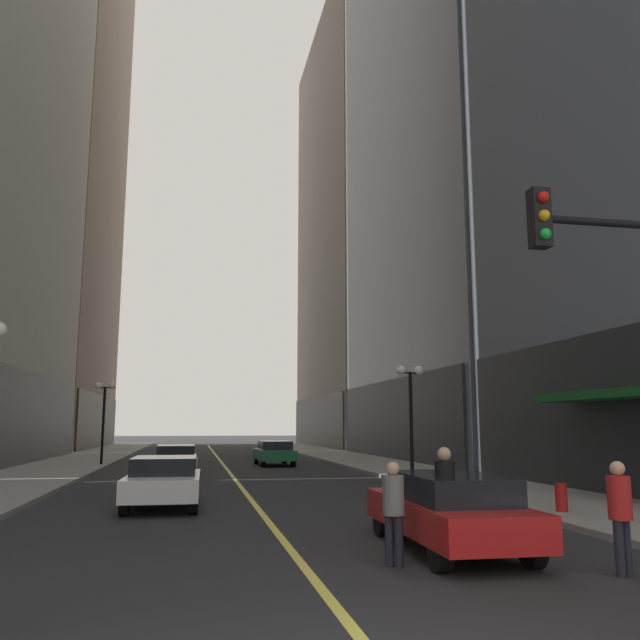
% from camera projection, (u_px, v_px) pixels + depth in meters
% --- Properties ---
extents(ground_plane, '(200.00, 200.00, 0.00)m').
position_uv_depth(ground_plane, '(221.00, 462.00, 38.78)').
color(ground_plane, '#262628').
extents(sidewalk_left, '(4.50, 78.00, 0.15)m').
position_uv_depth(sidewalk_left, '(76.00, 462.00, 37.24)').
color(sidewalk_left, gray).
rests_on(sidewalk_left, ground).
extents(sidewalk_right, '(4.50, 78.00, 0.15)m').
position_uv_depth(sidewalk_right, '(356.00, 459.00, 40.34)').
color(sidewalk_right, gray).
rests_on(sidewalk_right, ground).
extents(lane_centre_stripe, '(0.16, 70.00, 0.01)m').
position_uv_depth(lane_centre_stripe, '(221.00, 462.00, 38.78)').
color(lane_centre_stripe, '#E5D64C').
rests_on(lane_centre_stripe, ground).
extents(building_left_far, '(12.70, 26.00, 84.95)m').
position_uv_depth(building_left_far, '(56.00, 28.00, 66.63)').
color(building_left_far, gray).
rests_on(building_left_far, ground).
extents(building_right_far, '(12.67, 26.00, 45.78)m').
position_uv_depth(building_right_far, '(374.00, 231.00, 69.80)').
color(building_right_far, '#A8A399').
rests_on(building_right_far, ground).
extents(storefront_awning_right, '(1.60, 5.99, 3.12)m').
position_uv_depth(storefront_awning_right, '(614.00, 395.00, 18.04)').
color(storefront_awning_right, '#144C1E').
rests_on(storefront_awning_right, ground).
extents(car_red, '(1.81, 4.74, 1.32)m').
position_uv_depth(car_red, '(448.00, 509.00, 11.44)').
color(car_red, '#B21919').
rests_on(car_red, ground).
extents(car_white, '(1.96, 4.16, 1.32)m').
position_uv_depth(car_white, '(164.00, 480.00, 17.40)').
color(car_white, silver).
rests_on(car_white, ground).
extents(car_silver, '(1.79, 4.63, 1.32)m').
position_uv_depth(car_silver, '(176.00, 459.00, 27.87)').
color(car_silver, '#B7B7BC').
rests_on(car_silver, ground).
extents(car_green, '(1.94, 4.20, 1.32)m').
position_uv_depth(car_green, '(274.00, 452.00, 35.55)').
color(car_green, '#196038').
rests_on(car_green, ground).
extents(pedestrian_in_red_jacket, '(0.43, 0.43, 1.64)m').
position_uv_depth(pedestrian_in_red_jacket, '(620.00, 509.00, 9.58)').
color(pedestrian_in_red_jacket, black).
rests_on(pedestrian_in_red_jacket, ground).
extents(pedestrian_in_grey_suit, '(0.48, 0.48, 1.60)m').
position_uv_depth(pedestrian_in_grey_suit, '(393.00, 505.00, 10.23)').
color(pedestrian_in_grey_suit, black).
rests_on(pedestrian_in_grey_suit, ground).
extents(pedestrian_in_black_coat, '(0.42, 0.42, 1.80)m').
position_uv_depth(pedestrian_in_black_coat, '(445.00, 492.00, 11.05)').
color(pedestrian_in_black_coat, black).
rests_on(pedestrian_in_black_coat, ground).
extents(street_lamp_left_far, '(1.06, 0.36, 4.43)m').
position_uv_depth(street_lamp_left_far, '(104.00, 404.00, 34.57)').
color(street_lamp_left_far, black).
rests_on(street_lamp_left_far, ground).
extents(street_lamp_right_mid, '(1.06, 0.36, 4.43)m').
position_uv_depth(street_lamp_right_mid, '(411.00, 396.00, 24.86)').
color(street_lamp_right_mid, black).
rests_on(street_lamp_right_mid, ground).
extents(fire_hydrant_right, '(0.28, 0.28, 0.80)m').
position_uv_depth(fire_hydrant_right, '(561.00, 501.00, 15.44)').
color(fire_hydrant_right, red).
rests_on(fire_hydrant_right, ground).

